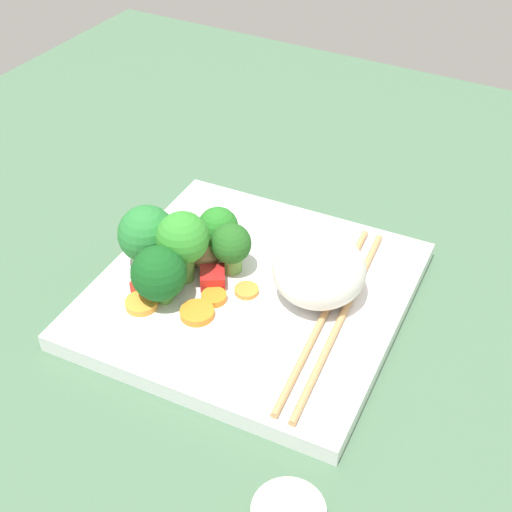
% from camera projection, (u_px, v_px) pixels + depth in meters
% --- Properties ---
extents(ground_plane, '(1.10, 1.10, 0.02)m').
position_uv_depth(ground_plane, '(251.00, 308.00, 0.66)').
color(ground_plane, '#496C4F').
extents(square_plate, '(0.28, 0.28, 0.02)m').
position_uv_depth(square_plate, '(251.00, 294.00, 0.65)').
color(square_plate, white).
rests_on(square_plate, ground_plane).
extents(rice_mound, '(0.08, 0.08, 0.06)m').
position_uv_depth(rice_mound, '(319.00, 270.00, 0.62)').
color(rice_mound, white).
rests_on(rice_mound, square_plate).
extents(broccoli_floret_0, '(0.05, 0.05, 0.07)m').
position_uv_depth(broccoli_floret_0, '(147.00, 235.00, 0.65)').
color(broccoli_floret_0, '#639644').
rests_on(broccoli_floret_0, square_plate).
extents(broccoli_floret_1, '(0.05, 0.05, 0.07)m').
position_uv_depth(broccoli_floret_1, '(183.00, 240.00, 0.63)').
color(broccoli_floret_1, '#67AF45').
rests_on(broccoli_floret_1, square_plate).
extents(broccoli_floret_2, '(0.04, 0.04, 0.05)m').
position_uv_depth(broccoli_floret_2, '(231.00, 246.00, 0.65)').
color(broccoli_floret_2, '#6CA546').
rests_on(broccoli_floret_2, square_plate).
extents(broccoli_floret_3, '(0.05, 0.05, 0.06)m').
position_uv_depth(broccoli_floret_3, '(159.00, 274.00, 0.61)').
color(broccoli_floret_3, '#65AE47').
rests_on(broccoli_floret_3, square_plate).
extents(broccoli_floret_4, '(0.04, 0.04, 0.05)m').
position_uv_depth(broccoli_floret_4, '(218.00, 228.00, 0.67)').
color(broccoli_floret_4, '#66AF46').
rests_on(broccoli_floret_4, square_plate).
extents(carrot_slice_0, '(0.03, 0.03, 0.01)m').
position_uv_depth(carrot_slice_0, '(214.00, 297.00, 0.63)').
color(carrot_slice_0, orange).
rests_on(carrot_slice_0, square_plate).
extents(carrot_slice_1, '(0.03, 0.03, 0.00)m').
position_uv_depth(carrot_slice_1, '(181.00, 260.00, 0.67)').
color(carrot_slice_1, orange).
rests_on(carrot_slice_1, square_plate).
extents(carrot_slice_2, '(0.04, 0.04, 0.01)m').
position_uv_depth(carrot_slice_2, '(207.00, 237.00, 0.70)').
color(carrot_slice_2, orange).
rests_on(carrot_slice_2, square_plate).
extents(carrot_slice_3, '(0.03, 0.03, 0.00)m').
position_uv_depth(carrot_slice_3, '(244.00, 289.00, 0.64)').
color(carrot_slice_3, orange).
rests_on(carrot_slice_3, square_plate).
extents(carrot_slice_4, '(0.04, 0.04, 0.01)m').
position_uv_depth(carrot_slice_4, '(197.00, 313.00, 0.62)').
color(carrot_slice_4, orange).
rests_on(carrot_slice_4, square_plate).
extents(carrot_slice_5, '(0.04, 0.04, 0.01)m').
position_uv_depth(carrot_slice_5, '(141.00, 303.00, 0.62)').
color(carrot_slice_5, '#F19C35').
rests_on(carrot_slice_5, square_plate).
extents(pepper_chunk_0, '(0.03, 0.03, 0.01)m').
position_uv_depth(pepper_chunk_0, '(213.00, 278.00, 0.65)').
color(pepper_chunk_0, red).
rests_on(pepper_chunk_0, square_plate).
extents(pepper_chunk_1, '(0.02, 0.03, 0.01)m').
position_uv_depth(pepper_chunk_1, '(146.00, 283.00, 0.64)').
color(pepper_chunk_1, red).
rests_on(pepper_chunk_1, square_plate).
extents(pepper_chunk_2, '(0.04, 0.04, 0.02)m').
position_uv_depth(pepper_chunk_2, '(154.00, 238.00, 0.69)').
color(pepper_chunk_2, red).
rests_on(pepper_chunk_2, square_plate).
extents(chicken_piece_0, '(0.04, 0.04, 0.02)m').
position_uv_depth(chicken_piece_0, '(205.00, 255.00, 0.67)').
color(chicken_piece_0, tan).
rests_on(chicken_piece_0, square_plate).
extents(chicken_piece_1, '(0.04, 0.04, 0.02)m').
position_uv_depth(chicken_piece_1, '(181.00, 231.00, 0.69)').
color(chicken_piece_1, tan).
rests_on(chicken_piece_1, square_plate).
extents(chopstick_pair, '(0.05, 0.25, 0.01)m').
position_uv_depth(chopstick_pair, '(332.00, 317.00, 0.61)').
color(chopstick_pair, tan).
rests_on(chopstick_pair, square_plate).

